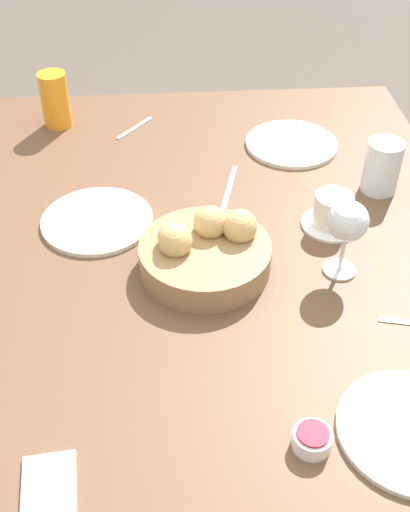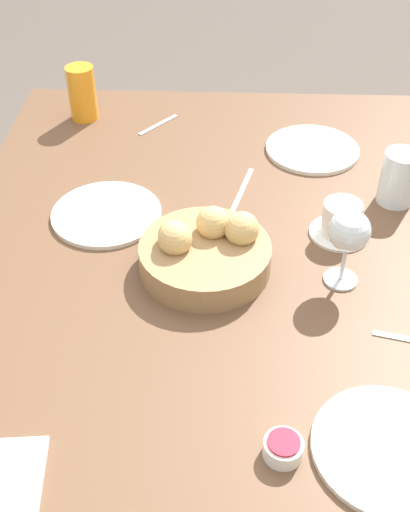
{
  "view_description": "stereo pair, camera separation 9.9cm",
  "coord_description": "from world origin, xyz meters",
  "px_view_note": "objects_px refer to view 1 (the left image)",
  "views": [
    {
      "loc": [
        -0.96,
        0.09,
        1.52
      ],
      "look_at": [
        -0.05,
        0.02,
        0.74
      ],
      "focal_mm": 45.0,
      "sensor_mm": 36.0,
      "label": 1
    },
    {
      "loc": [
        -0.96,
        -0.01,
        1.52
      ],
      "look_at": [
        -0.05,
        0.02,
        0.74
      ],
      "focal_mm": 45.0,
      "sensor_mm": 36.0,
      "label": 2
    }
  ],
  "objects_px": {
    "jam_bowl_berry": "(312,439)",
    "cell_phone": "(49,503)",
    "plate_far_center": "(97,220)",
    "bread_basket": "(205,251)",
    "plate_near_right": "(291,144)",
    "fork_silver": "(229,188)",
    "spoon_coffee": "(135,128)",
    "juice_glass": "(55,100)",
    "water_tumbler": "(382,167)",
    "coffee_cup": "(332,212)",
    "wine_glass": "(348,224)"
  },
  "relations": [
    {
      "from": "plate_near_right",
      "to": "coffee_cup",
      "type": "xyz_separation_m",
      "value": [
        -0.32,
        -0.03,
        0.03
      ]
    },
    {
      "from": "plate_near_right",
      "to": "spoon_coffee",
      "type": "bearing_deg",
      "value": 73.77
    },
    {
      "from": "cell_phone",
      "to": "fork_silver",
      "type": "bearing_deg",
      "value": -23.26
    },
    {
      "from": "fork_silver",
      "to": "bread_basket",
      "type": "bearing_deg",
      "value": 164.36
    },
    {
      "from": "plate_far_center",
      "to": "water_tumbler",
      "type": "xyz_separation_m",
      "value": [
        0.08,
        -0.62,
        0.05
      ]
    },
    {
      "from": "water_tumbler",
      "to": "spoon_coffee",
      "type": "bearing_deg",
      "value": 60.11
    },
    {
      "from": "bread_basket",
      "to": "water_tumbler",
      "type": "height_order",
      "value": "water_tumbler"
    },
    {
      "from": "spoon_coffee",
      "to": "cell_phone",
      "type": "height_order",
      "value": "cell_phone"
    },
    {
      "from": "bread_basket",
      "to": "plate_far_center",
      "type": "distance_m",
      "value": 0.27
    },
    {
      "from": "jam_bowl_berry",
      "to": "fork_silver",
      "type": "height_order",
      "value": "jam_bowl_berry"
    },
    {
      "from": "cell_phone",
      "to": "spoon_coffee",
      "type": "bearing_deg",
      "value": -5.56
    },
    {
      "from": "bread_basket",
      "to": "juice_glass",
      "type": "xyz_separation_m",
      "value": [
        0.58,
        0.34,
        0.03
      ]
    },
    {
      "from": "coffee_cup",
      "to": "jam_bowl_berry",
      "type": "xyz_separation_m",
      "value": [
        -0.51,
        0.14,
        -0.02
      ]
    },
    {
      "from": "bread_basket",
      "to": "water_tumbler",
      "type": "bearing_deg",
      "value": -59.85
    },
    {
      "from": "plate_far_center",
      "to": "spoon_coffee",
      "type": "xyz_separation_m",
      "value": [
        0.39,
        -0.07,
        -0.0
      ]
    },
    {
      "from": "water_tumbler",
      "to": "jam_bowl_berry",
      "type": "distance_m",
      "value": 0.7
    },
    {
      "from": "plate_near_right",
      "to": "fork_silver",
      "type": "distance_m",
      "value": 0.25
    },
    {
      "from": "plate_near_right",
      "to": "wine_glass",
      "type": "distance_m",
      "value": 0.48
    },
    {
      "from": "jam_bowl_berry",
      "to": "bread_basket",
      "type": "bearing_deg",
      "value": 17.46
    },
    {
      "from": "bread_basket",
      "to": "juice_glass",
      "type": "bearing_deg",
      "value": 30.2
    },
    {
      "from": "plate_near_right",
      "to": "jam_bowl_berry",
      "type": "bearing_deg",
      "value": 172.13
    },
    {
      "from": "plate_near_right",
      "to": "fork_silver",
      "type": "bearing_deg",
      "value": 135.89
    },
    {
      "from": "coffee_cup",
      "to": "spoon_coffee",
      "type": "bearing_deg",
      "value": 43.22
    },
    {
      "from": "plate_near_right",
      "to": "plate_far_center",
      "type": "distance_m",
      "value": 0.54
    },
    {
      "from": "coffee_cup",
      "to": "fork_silver",
      "type": "distance_m",
      "value": 0.25
    },
    {
      "from": "water_tumbler",
      "to": "coffee_cup",
      "type": "bearing_deg",
      "value": 132.75
    },
    {
      "from": "jam_bowl_berry",
      "to": "cell_phone",
      "type": "height_order",
      "value": "jam_bowl_berry"
    },
    {
      "from": "water_tumbler",
      "to": "wine_glass",
      "type": "bearing_deg",
      "value": 150.74
    },
    {
      "from": "water_tumbler",
      "to": "coffee_cup",
      "type": "distance_m",
      "value": 0.18
    },
    {
      "from": "plate_far_center",
      "to": "bread_basket",
      "type": "bearing_deg",
      "value": -125.75
    },
    {
      "from": "juice_glass",
      "to": "coffee_cup",
      "type": "distance_m",
      "value": 0.77
    },
    {
      "from": "wine_glass",
      "to": "cell_phone",
      "type": "height_order",
      "value": "wine_glass"
    },
    {
      "from": "coffee_cup",
      "to": "spoon_coffee",
      "type": "relative_size",
      "value": 1.09
    },
    {
      "from": "plate_far_center",
      "to": "cell_phone",
      "type": "xyz_separation_m",
      "value": [
        -0.62,
        0.03,
        -0.0
      ]
    },
    {
      "from": "plate_far_center",
      "to": "fork_silver",
      "type": "relative_size",
      "value": 1.31
    },
    {
      "from": "wine_glass",
      "to": "cell_phone",
      "type": "xyz_separation_m",
      "value": [
        -0.44,
        0.5,
        -0.11
      ]
    },
    {
      "from": "plate_far_center",
      "to": "juice_glass",
      "type": "relative_size",
      "value": 1.66
    },
    {
      "from": "plate_far_center",
      "to": "juice_glass",
      "type": "height_order",
      "value": "juice_glass"
    },
    {
      "from": "bread_basket",
      "to": "cell_phone",
      "type": "relative_size",
      "value": 1.59
    },
    {
      "from": "wine_glass",
      "to": "cell_phone",
      "type": "bearing_deg",
      "value": 131.64
    },
    {
      "from": "jam_bowl_berry",
      "to": "cell_phone",
      "type": "distance_m",
      "value": 0.37
    },
    {
      "from": "plate_far_center",
      "to": "jam_bowl_berry",
      "type": "height_order",
      "value": "jam_bowl_berry"
    },
    {
      "from": "cell_phone",
      "to": "bread_basket",
      "type": "bearing_deg",
      "value": -27.13
    },
    {
      "from": "plate_near_right",
      "to": "jam_bowl_berry",
      "type": "relative_size",
      "value": 3.9
    },
    {
      "from": "bread_basket",
      "to": "juice_glass",
      "type": "distance_m",
      "value": 0.67
    },
    {
      "from": "plate_near_right",
      "to": "fork_silver",
      "type": "xyz_separation_m",
      "value": [
        -0.18,
        0.17,
        -0.0
      ]
    },
    {
      "from": "bread_basket",
      "to": "plate_far_center",
      "type": "height_order",
      "value": "bread_basket"
    },
    {
      "from": "juice_glass",
      "to": "water_tumbler",
      "type": "bearing_deg",
      "value": -115.04
    },
    {
      "from": "bread_basket",
      "to": "spoon_coffee",
      "type": "distance_m",
      "value": 0.57
    },
    {
      "from": "bread_basket",
      "to": "plate_far_center",
      "type": "relative_size",
      "value": 1.08
    }
  ]
}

